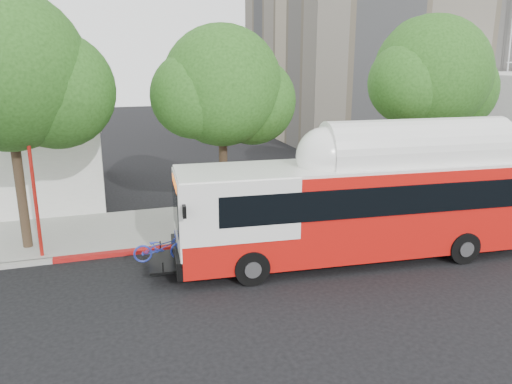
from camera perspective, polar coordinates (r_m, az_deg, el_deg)
ground at (r=17.32m, az=4.47°, el=-9.81°), size 120.00×120.00×0.00m
sidewalk at (r=23.01m, az=-1.51°, el=-3.02°), size 60.00×5.00×0.15m
curb_strip at (r=20.67m, az=0.47°, el=-5.22°), size 60.00×0.30×0.15m
red_curb_segment at (r=20.02m, az=-7.78°, el=-6.06°), size 10.00×0.32×0.16m
street_tree_left at (r=20.24m, az=-25.31°, el=11.84°), size 6.67×5.80×9.74m
street_tree_mid at (r=21.29m, az=-2.86°, el=11.50°), size 5.75×5.00×8.62m
street_tree_right at (r=25.53m, az=20.14°, el=12.06°), size 6.21×5.40×9.18m
transit_bus at (r=18.63m, az=11.70°, el=-1.86°), size 14.15×3.82×4.14m
signal_pole at (r=19.66m, az=-23.93°, el=-0.59°), size 0.13×0.44×4.66m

